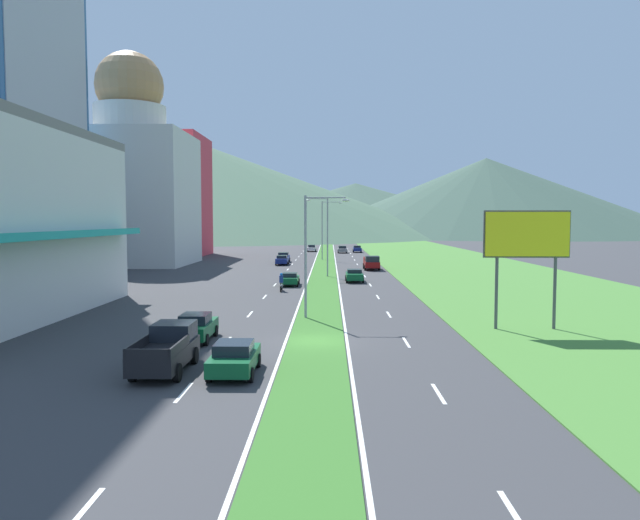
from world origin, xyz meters
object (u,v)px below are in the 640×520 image
object	(u,v)px
street_lamp_mid	(325,232)
car_2	(354,275)
street_lamp_far	(324,226)
car_3	(234,358)
pickup_truck_0	(167,349)
car_8	(290,279)
street_lamp_near	(311,247)
pickup_truck_1	(372,263)
car_5	(196,327)
car_7	(357,249)
car_6	(282,260)
motorcycle_rider	(281,284)
car_0	(312,248)
car_1	(284,257)
billboard_roadside	(527,240)
car_4	(342,249)

from	to	relation	value
street_lamp_mid	car_2	size ratio (longest dim) A/B	2.31
street_lamp_far	car_2	size ratio (longest dim) A/B	2.43
street_lamp_mid	car_2	xyz separation A→B (m)	(3.30, -5.91, -4.77)
car_3	pickup_truck_0	bearing A→B (deg)	77.50
street_lamp_far	car_8	distance (m)	41.08
street_lamp_near	pickup_truck_1	xyz separation A→B (m)	(7.17, 41.24, -4.04)
street_lamp_far	car_5	distance (m)	70.07
street_lamp_near	car_7	size ratio (longest dim) A/B	2.08
car_6	car_7	size ratio (longest dim) A/B	1.15
car_6	motorcycle_rider	world-z (taller)	motorcycle_rider
car_6	car_0	bearing A→B (deg)	-4.93
car_6	car_7	distance (m)	38.40
car_0	car_1	world-z (taller)	car_1
billboard_roadside	car_1	distance (m)	63.91
car_7	pickup_truck_1	distance (m)	44.98
billboard_roadside	car_5	size ratio (longest dim) A/B	1.72
car_1	street_lamp_mid	bearing A→B (deg)	-164.48
billboard_roadside	car_4	distance (m)	88.83
car_7	street_lamp_near	bearing A→B (deg)	-4.81
street_lamp_near	car_2	xyz separation A→B (m)	(4.09, 24.90, -4.28)
car_0	pickup_truck_1	bearing A→B (deg)	-168.55
street_lamp_near	street_lamp_mid	world-z (taller)	street_lamp_mid
street_lamp_mid	pickup_truck_1	bearing A→B (deg)	58.53
street_lamp_mid	car_8	xyz separation A→B (m)	(-3.65, -9.79, -4.79)
billboard_roadside	car_3	world-z (taller)	billboard_roadside
car_4	car_5	bearing A→B (deg)	-6.44
street_lamp_far	pickup_truck_0	xyz separation A→B (m)	(-6.57, -76.29, -4.89)
car_5	car_0	bearing A→B (deg)	-2.19
car_1	pickup_truck_0	distance (m)	70.94
street_lamp_near	car_6	distance (m)	50.73
street_lamp_near	billboard_roadside	size ratio (longest dim) A/B	1.15
car_2	car_6	bearing A→B (deg)	-158.19
street_lamp_mid	car_4	xyz separation A→B (m)	(3.23, 53.14, -4.75)
street_lamp_far	car_6	world-z (taller)	street_lamp_far
car_7	car_8	bearing A→B (deg)	-8.81
car_2	pickup_truck_0	distance (m)	40.85
street_lamp_mid	car_6	world-z (taller)	street_lamp_mid
car_2	motorcycle_rider	bearing A→B (deg)	-39.82
car_0	car_8	distance (m)	68.61
billboard_roadside	car_5	distance (m)	20.91
car_3	car_2	bearing A→B (deg)	-9.93
street_lamp_mid	car_2	bearing A→B (deg)	-60.77
car_7	motorcycle_rider	bearing A→B (deg)	-8.60
street_lamp_far	car_0	distance (m)	28.60
street_lamp_near	car_3	world-z (taller)	street_lamp_near
street_lamp_mid	motorcycle_rider	size ratio (longest dim) A/B	4.83
car_5	pickup_truck_0	bearing A→B (deg)	-178.46
pickup_truck_0	car_5	bearing A→B (deg)	1.54
pickup_truck_1	street_lamp_near	bearing A→B (deg)	-9.87
street_lamp_mid	car_4	distance (m)	53.45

